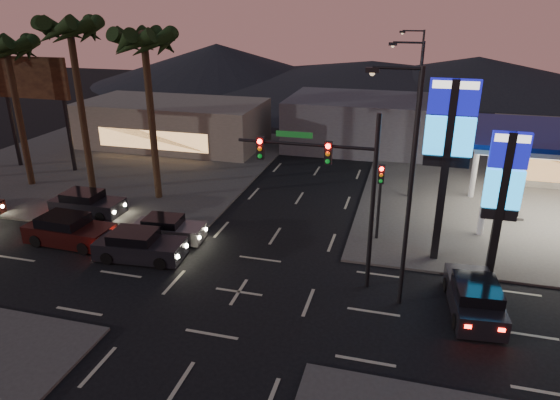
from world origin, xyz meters
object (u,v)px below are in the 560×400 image
(car_lane_b_front, at_px, (168,229))
(pylon_sign_tall, at_px, (449,136))
(car_lane_a_front, at_px, (139,246))
(car_lane_a_mid, at_px, (69,231))
(pylon_sign_short, at_px, (504,184))
(car_lane_b_mid, at_px, (87,204))
(traffic_signal_mast, at_px, (333,175))
(suv_station, at_px, (474,298))

(car_lane_b_front, bearing_deg, pylon_sign_tall, 5.78)
(car_lane_a_front, relative_size, car_lane_a_mid, 0.96)
(car_lane_a_front, xyz_separation_m, car_lane_a_mid, (-4.55, 0.58, 0.04))
(pylon_sign_short, height_order, car_lane_b_mid, pylon_sign_short)
(pylon_sign_tall, xyz_separation_m, car_lane_a_mid, (-18.97, -3.21, -5.67))
(traffic_signal_mast, relative_size, car_lane_a_mid, 1.64)
(car_lane_a_front, relative_size, car_lane_b_mid, 1.04)
(traffic_signal_mast, relative_size, suv_station, 1.73)
(car_lane_a_mid, xyz_separation_m, car_lane_b_front, (4.91, 1.79, -0.12))
(traffic_signal_mast, xyz_separation_m, car_lane_a_front, (-9.68, -0.28, -4.54))
(pylon_sign_tall, relative_size, car_lane_a_mid, 1.85)
(car_lane_b_mid, bearing_deg, car_lane_b_front, -16.63)
(car_lane_a_front, bearing_deg, car_lane_b_front, 81.34)
(suv_station, bearing_deg, car_lane_b_front, 169.25)
(traffic_signal_mast, bearing_deg, car_lane_b_front, 167.36)
(suv_station, bearing_deg, car_lane_b_mid, 167.51)
(traffic_signal_mast, distance_m, suv_station, 7.77)
(car_lane_b_front, bearing_deg, pylon_sign_short, 1.46)
(car_lane_b_front, height_order, car_lane_b_mid, car_lane_b_mid)
(pylon_sign_short, xyz_separation_m, car_lane_a_front, (-16.92, -2.80, -3.97))
(traffic_signal_mast, xyz_separation_m, car_lane_b_front, (-9.32, 2.09, -4.62))
(car_lane_b_front, relative_size, car_lane_b_mid, 0.91)
(car_lane_b_front, relative_size, suv_station, 0.89)
(suv_station, bearing_deg, pylon_sign_tall, 108.99)
(car_lane_b_mid, distance_m, suv_station, 22.49)
(car_lane_b_mid, bearing_deg, traffic_signal_mast, -14.28)
(car_lane_a_front, bearing_deg, traffic_signal_mast, 1.68)
(pylon_sign_short, xyz_separation_m, suv_station, (-0.99, -3.38, -3.96))
(pylon_sign_short, height_order, car_lane_a_front, pylon_sign_short)
(car_lane_b_front, distance_m, car_lane_b_mid, 6.67)
(pylon_sign_tall, bearing_deg, car_lane_a_front, -165.25)
(pylon_sign_short, height_order, traffic_signal_mast, traffic_signal_mast)
(pylon_sign_tall, relative_size, car_lane_b_mid, 2.01)
(car_lane_a_front, height_order, car_lane_a_mid, car_lane_a_mid)
(car_lane_a_mid, bearing_deg, car_lane_b_front, 20.03)
(car_lane_a_mid, bearing_deg, pylon_sign_tall, 9.61)
(traffic_signal_mast, bearing_deg, suv_station, -7.88)
(car_lane_b_mid, xyz_separation_m, suv_station, (21.96, -4.86, 0.02))
(car_lane_a_mid, height_order, car_lane_b_mid, car_lane_a_mid)
(pylon_sign_short, bearing_deg, car_lane_a_mid, -174.12)
(traffic_signal_mast, relative_size, car_lane_b_front, 1.95)
(car_lane_a_front, relative_size, car_lane_b_front, 1.14)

